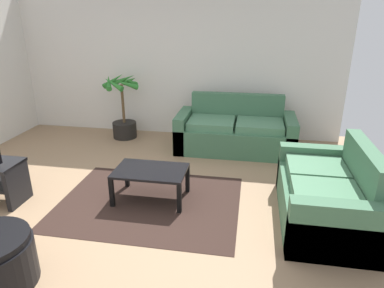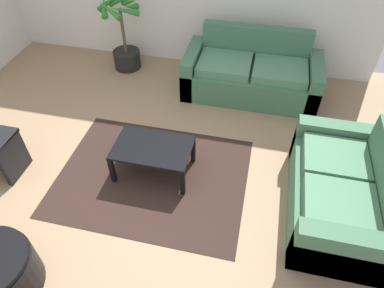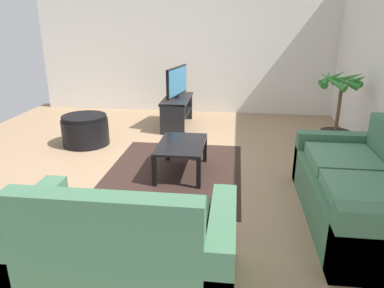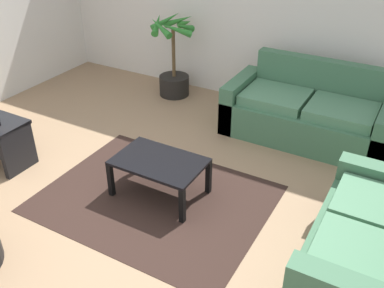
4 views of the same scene
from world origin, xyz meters
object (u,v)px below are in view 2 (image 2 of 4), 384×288
(coffee_table, at_px, (153,150))
(potted_palm, at_px, (124,41))
(couch_main, at_px, (251,75))
(couch_loveseat, at_px, (340,193))

(coffee_table, xyz_separation_m, potted_palm, (-1.14, 2.13, 0.11))
(coffee_table, bearing_deg, couch_main, 63.50)
(couch_main, xyz_separation_m, coffee_table, (-0.93, -1.87, 0.05))
(couch_main, height_order, couch_loveseat, same)
(coffee_table, height_order, potted_palm, potted_palm)
(potted_palm, bearing_deg, coffee_table, -61.81)
(couch_main, height_order, coffee_table, couch_main)
(couch_loveseat, height_order, potted_palm, potted_palm)
(couch_loveseat, relative_size, potted_palm, 1.36)
(coffee_table, relative_size, potted_palm, 0.75)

